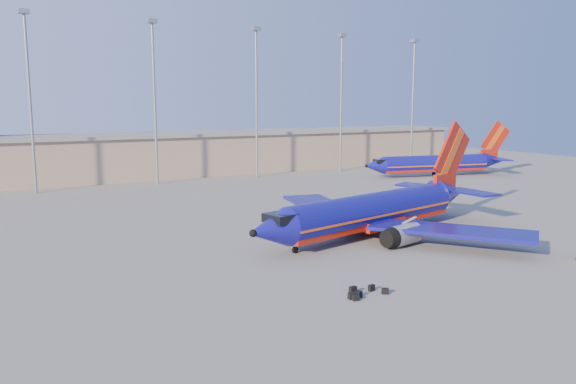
% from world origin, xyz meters
% --- Properties ---
extents(ground, '(220.00, 220.00, 0.00)m').
position_xyz_m(ground, '(0.00, 0.00, 0.00)').
color(ground, slate).
rests_on(ground, ground).
extents(terminal_building, '(122.00, 16.00, 8.50)m').
position_xyz_m(terminal_building, '(10.00, 58.00, 4.32)').
color(terminal_building, gray).
rests_on(terminal_building, ground).
extents(light_mast_row, '(101.60, 1.60, 28.65)m').
position_xyz_m(light_mast_row, '(5.00, 46.00, 17.55)').
color(light_mast_row, gray).
rests_on(light_mast_row, ground).
extents(aircraft_main, '(35.45, 33.76, 12.13)m').
position_xyz_m(aircraft_main, '(3.92, -4.45, 2.59)').
color(aircraft_main, navy).
rests_on(aircraft_main, ground).
extents(aircraft_second, '(31.72, 14.50, 10.91)m').
position_xyz_m(aircraft_second, '(47.00, 29.43, 2.50)').
color(aircraft_second, navy).
rests_on(aircraft_second, ground).
extents(luggage_pile, '(3.42, 1.81, 0.54)m').
position_xyz_m(luggage_pile, '(-9.86, -19.82, 0.24)').
color(luggage_pile, black).
rests_on(luggage_pile, ground).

